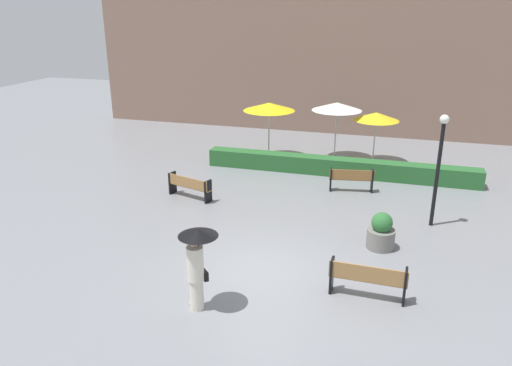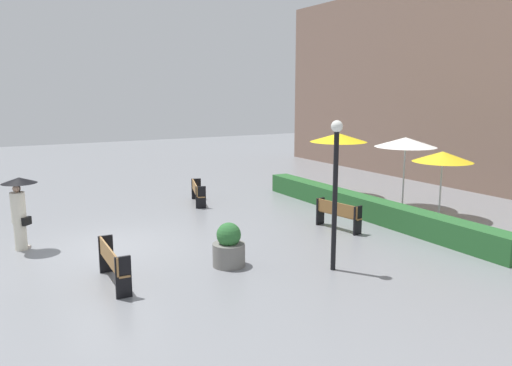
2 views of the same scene
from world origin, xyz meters
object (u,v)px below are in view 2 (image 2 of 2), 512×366
Objects in this scene: bench_far_left at (197,191)px; patio_umbrella_yellow at (338,138)px; lamp_post at (335,179)px; pedestrian_with_umbrella at (19,204)px; patio_umbrella_white at (406,142)px; bench_near_right at (112,261)px; patio_umbrella_yellow_far at (443,157)px; planter_pot at (229,247)px; bench_back_row at (338,213)px.

bench_far_left is 0.71× the size of patio_umbrella_yellow.
bench_far_left is 0.51× the size of lamp_post.
patio_umbrella_white is at bearing 83.85° from pedestrian_with_umbrella.
patio_umbrella_yellow_far is at bearing 93.15° from bench_near_right.
lamp_post reaches higher than patio_umbrella_white.
pedestrian_with_umbrella is at bearing -103.74° from patio_umbrella_yellow_far.
pedestrian_with_umbrella reaches higher than bench_far_left.
patio_umbrella_yellow is at bearing 125.32° from planter_pot.
patio_umbrella_white is 1.77m from patio_umbrella_yellow_far.
bench_near_right is 2.81m from planter_pot.
bench_near_right is 4.09m from pedestrian_with_umbrella.
planter_pot is (3.89, 4.34, -0.80)m from pedestrian_with_umbrella.
patio_umbrella_yellow_far is at bearing 8.77° from patio_umbrella_yellow.
patio_umbrella_yellow is 4.71m from patio_umbrella_yellow_far.
bench_back_row is at bearing 73.72° from pedestrian_with_umbrella.
pedestrian_with_umbrella is at bearing -82.72° from patio_umbrella_yellow.
bench_far_left is at bearing -134.33° from patio_umbrella_yellow_far.
bench_back_row is 1.53× the size of planter_pot.
planter_pot is 9.58m from patio_umbrella_yellow.
patio_umbrella_yellow is at bearing 97.28° from pedestrian_with_umbrella.
bench_near_right is 11.62m from patio_umbrella_white.
planter_pot is 0.42× the size of patio_umbrella_yellow.
patio_umbrella_white reaches higher than bench_back_row.
bench_near_right is at bearing -63.33° from patio_umbrella_yellow.
bench_far_left is 0.80× the size of patio_umbrella_yellow_far.
pedestrian_with_umbrella is 13.11m from patio_umbrella_yellow_far.
bench_far_left is at bearing -124.85° from patio_umbrella_white.
lamp_post is 1.38× the size of patio_umbrella_white.
planter_pot is at bearing 86.53° from bench_near_right.
bench_back_row is at bearing 22.82° from bench_far_left.
lamp_post is (8.42, -0.00, 1.75)m from bench_far_left.
patio_umbrella_white is 1.15× the size of patio_umbrella_yellow_far.
bench_near_right is 0.72× the size of patio_umbrella_yellow.
patio_umbrella_yellow is at bearing 116.67° from bench_near_right.
patio_umbrella_white is at bearing 106.65° from planter_pot.
planter_pot is 0.48× the size of patio_umbrella_yellow_far.
bench_far_left is 7.15m from pedestrian_with_umbrella.
lamp_post is at bearing -39.97° from bench_back_row.
bench_back_row is 4.57m from patio_umbrella_white.
patio_umbrella_white is (-2.35, 11.23, 1.89)m from bench_near_right.
pedestrian_with_umbrella is (-3.72, -1.53, 0.73)m from bench_near_right.
lamp_post is (5.38, 6.41, 0.96)m from pedestrian_with_umbrella.
patio_umbrella_yellow_far is at bearing 76.26° from pedestrian_with_umbrella.
patio_umbrella_yellow reaches higher than patio_umbrella_yellow_far.
bench_near_right is 11.31m from patio_umbrella_yellow_far.
bench_near_right is at bearing -78.18° from patio_umbrella_white.
bench_far_left is 6.09m from patio_umbrella_yellow.
lamp_post is at bearing -38.93° from patio_umbrella_yellow.
patio_umbrella_white is at bearing 14.68° from patio_umbrella_yellow.
patio_umbrella_yellow reaches higher than bench_near_right.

